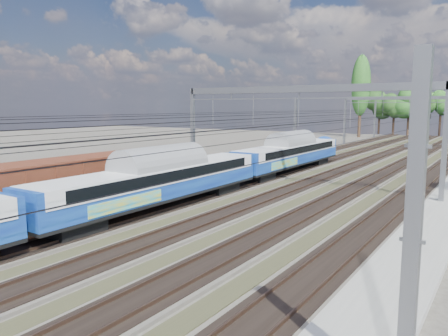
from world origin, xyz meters
The scene contains 8 objects.
track_bed centered at (0.00, 45.00, 0.10)m, with size 21.00×130.00×0.34m.
platform centered at (12.00, 20.00, 0.15)m, with size 3.00×70.00×0.30m, color gray.
catenary centered at (0.33, 52.69, 6.40)m, with size 25.65×130.00×9.00m.
poplar centered at (-14.50, 98.00, 11.89)m, with size 4.40×4.40×19.04m.
emu_train centered at (-4.50, 16.69, 2.60)m, with size 3.02×63.89×4.42m.
freight_boxcar centered at (-9.00, 13.24, 2.22)m, with size 2.93×14.14×3.65m.
worker centered at (1.54, 84.66, 0.86)m, with size 0.63×0.41×1.71m, color black.
signal_near centered at (4.17, 72.82, 3.78)m, with size 0.41×0.37×5.98m.
Camera 1 is at (15.47, -5.19, 7.23)m, focal length 35.00 mm.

